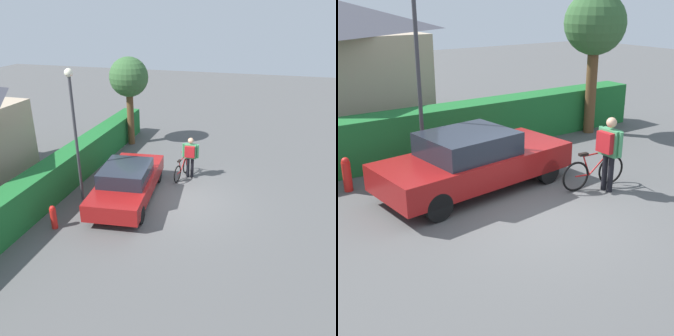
% 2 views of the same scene
% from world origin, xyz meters
% --- Properties ---
extents(ground_plane, '(60.00, 60.00, 0.00)m').
position_xyz_m(ground_plane, '(0.00, 0.00, 0.00)').
color(ground_plane, '#515151').
extents(hedge_row, '(14.42, 0.90, 1.35)m').
position_xyz_m(hedge_row, '(0.00, 4.57, 0.68)').
color(hedge_row, '#1D652C').
rests_on(hedge_row, ground).
extents(parked_car_near, '(4.71, 2.32, 1.39)m').
position_xyz_m(parked_car_near, '(-0.36, 1.81, 0.71)').
color(parked_car_near, maroon).
rests_on(parked_car_near, ground).
extents(bicycle, '(1.70, 0.50, 0.93)m').
position_xyz_m(bicycle, '(2.00, 0.35, 0.39)').
color(bicycle, black).
rests_on(bicycle, ground).
extents(person_rider, '(0.36, 0.69, 1.73)m').
position_xyz_m(person_rider, '(2.09, 0.04, 1.05)').
color(person_rider, black).
rests_on(person_rider, ground).
extents(street_lamp, '(0.28, 0.28, 4.73)m').
position_xyz_m(street_lamp, '(-0.86, 3.43, 3.01)').
color(street_lamp, '#38383D').
rests_on(street_lamp, ground).
extents(tree_kerbside, '(1.92, 1.92, 4.41)m').
position_xyz_m(tree_kerbside, '(5.26, 3.88, 3.36)').
color(tree_kerbside, brown).
rests_on(tree_kerbside, ground).
extents(fire_hydrant, '(0.20, 0.20, 0.81)m').
position_xyz_m(fire_hydrant, '(-2.78, 3.38, 0.41)').
color(fire_hydrant, red).
rests_on(fire_hydrant, ground).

